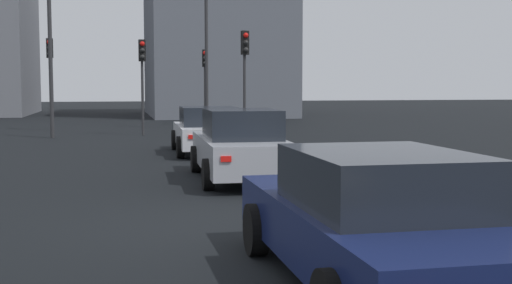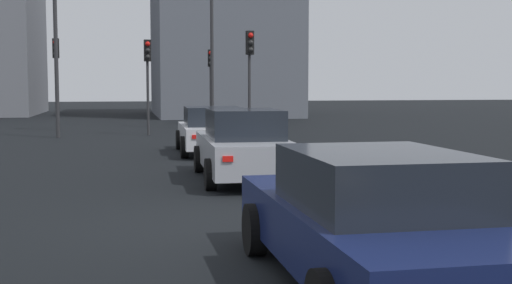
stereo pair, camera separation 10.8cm
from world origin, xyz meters
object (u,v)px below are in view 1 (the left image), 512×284
Objects in this scene: traffic_light_near_left at (142,67)px; traffic_light_far_right at (50,65)px; traffic_light_near_right at (205,71)px; car_silver_left_second at (240,146)px; street_lamp_kerbside at (206,30)px; traffic_light_far_left at (245,62)px; street_lamp_far at (49,5)px; car_white_left_lead at (208,131)px; car_navy_left_third at (374,220)px.

traffic_light_near_left is 0.94× the size of traffic_light_far_right.
traffic_light_near_right is at bearing 147.16° from traffic_light_near_left.
traffic_light_near_left is at bearing 8.31° from car_silver_left_second.
traffic_light_near_right is 3.94m from street_lamp_kerbside.
traffic_light_far_right is 0.53× the size of street_lamp_kerbside.
traffic_light_far_left is at bearing 43.57° from traffic_light_near_left.
street_lamp_far is (-0.62, 3.62, 2.37)m from traffic_light_near_left.
car_white_left_lead is 1.10× the size of traffic_light_near_right.
street_lamp_far is at bearing 10.08° from traffic_light_far_right.
street_lamp_far reaches higher than car_silver_left_second.
traffic_light_far_right is at bearing 19.40° from car_silver_left_second.
traffic_light_near_right is 9.90m from traffic_light_far_left.
street_lamp_kerbside reaches higher than car_navy_left_third.
car_silver_left_second is at bearing 22.21° from traffic_light_far_right.
traffic_light_near_right is (28.45, -2.05, 2.16)m from car_navy_left_third.
car_navy_left_third is (-13.97, 0.20, -0.00)m from car_white_left_lead.
car_white_left_lead is at bearing 172.39° from street_lamp_kerbside.
car_silver_left_second is 0.51× the size of street_lamp_far.
car_white_left_lead is at bearing -0.83° from car_navy_left_third.
traffic_light_near_right is (6.59, -3.51, -0.02)m from traffic_light_near_left.
traffic_light_far_right is at bearing -138.97° from traffic_light_near_left.
traffic_light_far_right is at bearing 27.40° from car_white_left_lead.
traffic_light_far_right is (11.81, 5.70, 2.36)m from car_white_left_lead.
traffic_light_far_left is 10.61m from traffic_light_far_right.
traffic_light_near_right reaches higher than car_silver_left_second.
car_white_left_lead reaches higher than car_navy_left_third.
car_white_left_lead is at bearing 7.00° from traffic_light_near_left.
street_lamp_kerbside is at bearing 88.34° from traffic_light_far_right.
car_navy_left_third is 0.60× the size of street_lamp_kerbside.
street_lamp_far is (-7.21, 7.12, 2.39)m from traffic_light_near_right.
traffic_light_far_right is (3.93, 4.05, 0.18)m from traffic_light_near_left.
car_white_left_lead is 10.07m from street_lamp_far.
traffic_light_far_right reaches higher than car_silver_left_second.
car_white_left_lead is 14.76m from traffic_light_near_right.
traffic_light_near_right is 10.41m from street_lamp_far.
traffic_light_far_right is (25.78, 5.50, 2.36)m from car_navy_left_third.
traffic_light_near_left is 4.37m from street_lamp_far.
car_silver_left_second is 1.17× the size of traffic_light_near_right.
traffic_light_far_left is at bearing -22.63° from car_white_left_lead.
street_lamp_far reaches higher than car_white_left_lead.
car_white_left_lead is at bearing -31.71° from traffic_light_far_left.
traffic_light_far_left is 0.52× the size of street_lamp_kerbside.
car_silver_left_second is 14.87m from street_lamp_far.
car_navy_left_third is at bearing -179.18° from car_white_left_lead.
street_lamp_kerbside reaches higher than car_white_left_lead.
car_navy_left_third is 22.01m from traffic_light_near_left.
traffic_light_near_right is (14.48, -1.85, 2.16)m from car_white_left_lead.
car_silver_left_second is 14.06m from traffic_light_near_left.
car_silver_left_second is at bearing -179.23° from car_white_left_lead.
traffic_light_near_left is at bearing -139.03° from traffic_light_far_left.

